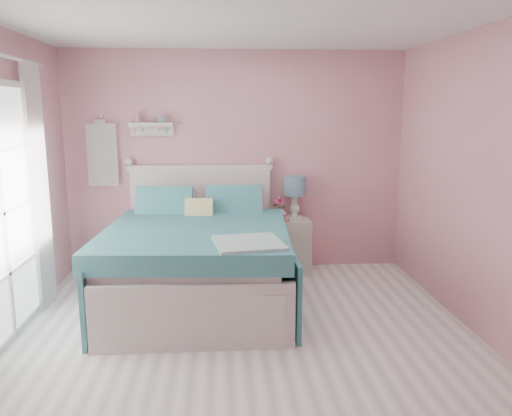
{
  "coord_description": "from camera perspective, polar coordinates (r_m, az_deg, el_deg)",
  "views": [
    {
      "loc": [
        -0.19,
        -3.7,
        1.9
      ],
      "look_at": [
        0.16,
        1.2,
        0.94
      ],
      "focal_mm": 35.0,
      "sensor_mm": 36.0,
      "label": 1
    }
  ],
  "objects": [
    {
      "name": "floor",
      "position": [
        4.17,
        -1.09,
        -16.14
      ],
      "size": [
        4.5,
        4.5,
        0.0
      ],
      "primitive_type": "plane",
      "color": "beige",
      "rests_on": "ground"
    },
    {
      "name": "room_shell",
      "position": [
        3.72,
        -1.18,
        6.12
      ],
      "size": [
        4.5,
        4.5,
        4.5
      ],
      "color": "#CC8189",
      "rests_on": "floor"
    },
    {
      "name": "bed",
      "position": [
        5.07,
        -6.64,
        -6.02
      ],
      "size": [
        1.84,
        2.25,
        1.28
      ],
      "rotation": [
        0.0,
        0.0,
        -0.06
      ],
      "color": "silver",
      "rests_on": "floor"
    },
    {
      "name": "nightstand",
      "position": [
        5.98,
        3.96,
        -4.29
      ],
      "size": [
        0.44,
        0.44,
        0.64
      ],
      "color": "beige",
      "rests_on": "floor"
    },
    {
      "name": "table_lamp",
      "position": [
        5.94,
        4.46,
        2.17
      ],
      "size": [
        0.25,
        0.25,
        0.5
      ],
      "color": "white",
      "rests_on": "nightstand"
    },
    {
      "name": "vase",
      "position": [
        5.87,
        2.68,
        -0.49
      ],
      "size": [
        0.21,
        0.21,
        0.17
      ],
      "primitive_type": "imported",
      "rotation": [
        0.0,
        0.0,
        -0.27
      ],
      "color": "silver",
      "rests_on": "nightstand"
    },
    {
      "name": "teacup",
      "position": [
        5.77,
        3.36,
        -1.19
      ],
      "size": [
        0.11,
        0.11,
        0.08
      ],
      "primitive_type": "imported",
      "rotation": [
        0.0,
        0.0,
        -0.15
      ],
      "color": "pink",
      "rests_on": "nightstand"
    },
    {
      "name": "roses",
      "position": [
        5.84,
        2.68,
        0.68
      ],
      "size": [
        0.14,
        0.11,
        0.12
      ],
      "color": "#C84479",
      "rests_on": "vase"
    },
    {
      "name": "wall_shelf",
      "position": [
        5.95,
        -11.89,
        9.19
      ],
      "size": [
        0.5,
        0.15,
        0.25
      ],
      "color": "silver",
      "rests_on": "room_shell"
    },
    {
      "name": "hanging_dress",
      "position": [
        6.06,
        -17.15,
        5.8
      ],
      "size": [
        0.34,
        0.03,
        0.72
      ],
      "primitive_type": "cube",
      "color": "white",
      "rests_on": "room_shell"
    },
    {
      "name": "french_door",
      "position": [
        4.55,
        -27.08,
        -0.68
      ],
      "size": [
        0.04,
        1.32,
        2.16
      ],
      "color": "silver",
      "rests_on": "floor"
    },
    {
      "name": "curtain_far",
      "position": [
        5.19,
        -23.53,
        2.13
      ],
      "size": [
        0.04,
        0.4,
        2.32
      ],
      "primitive_type": "cube",
      "color": "white",
      "rests_on": "floor"
    }
  ]
}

